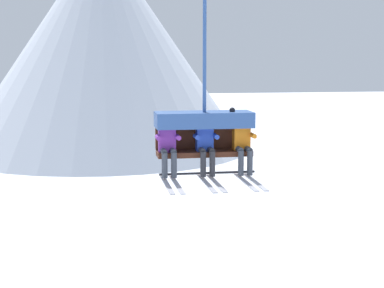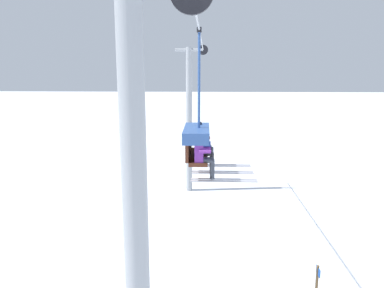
{
  "view_description": "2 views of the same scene",
  "coord_description": "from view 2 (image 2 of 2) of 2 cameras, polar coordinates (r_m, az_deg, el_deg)",
  "views": [
    {
      "loc": [
        -3.56,
        -11.85,
        6.83
      ],
      "look_at": [
        -1.7,
        -0.67,
        5.17
      ],
      "focal_mm": 55.0,
      "sensor_mm": 36.0,
      "label": 1
    },
    {
      "loc": [
        -11.41,
        -0.99,
        7.42
      ],
      "look_at": [
        -1.57,
        -0.62,
        5.37
      ],
      "focal_mm": 35.0,
      "sensor_mm": 36.0,
      "label": 2
    }
  ],
  "objects": [
    {
      "name": "lift_tower_near",
      "position": [
        5.83,
        -8.17,
        -18.7
      ],
      "size": [
        0.36,
        1.88,
        8.61
      ],
      "color": "#9EA3A8",
      "rests_on": "ground_plane"
    },
    {
      "name": "lift_tower_far",
      "position": [
        21.98,
        -0.4,
        4.06
      ],
      "size": [
        0.36,
        1.88,
        8.61
      ],
      "color": "#9EA3A8",
      "rests_on": "ground_plane"
    },
    {
      "name": "lift_cable",
      "position": [
        13.39,
        1.39,
        15.66
      ],
      "size": [
        18.82,
        0.05,
        0.05
      ],
      "color": "#9EA3A8"
    },
    {
      "name": "chairlift_chair",
      "position": [
        10.11,
        0.64,
        1.09
      ],
      "size": [
        1.88,
        0.74,
        3.74
      ],
      "color": "#512819"
    },
    {
      "name": "skier_purple",
      "position": [
        9.46,
        1.85,
        -1.72
      ],
      "size": [
        0.46,
        1.7,
        1.23
      ],
      "color": "purple"
    },
    {
      "name": "skier_blue",
      "position": [
        10.17,
        1.87,
        -0.76
      ],
      "size": [
        0.46,
        1.7,
        1.23
      ],
      "color": "#2847B7"
    },
    {
      "name": "skier_orange",
      "position": [
        10.88,
        1.86,
        0.18
      ],
      "size": [
        0.48,
        1.7,
        1.34
      ],
      "color": "orange"
    },
    {
      "name": "trail_sign",
      "position": [
        12.63,
        18.45,
        -19.95
      ],
      "size": [
        0.36,
        0.08,
        1.6
      ],
      "color": "brown",
      "rests_on": "ground_plane"
    }
  ]
}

